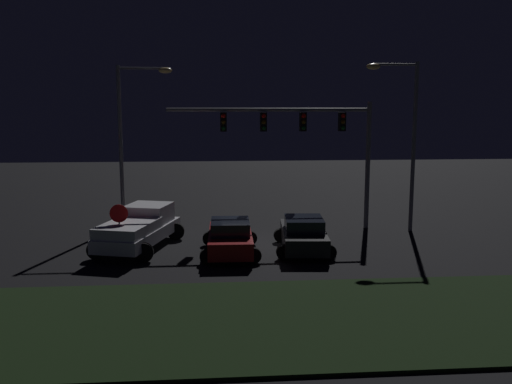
# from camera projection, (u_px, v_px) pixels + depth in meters

# --- Properties ---
(ground_plane) EXTENTS (80.00, 80.00, 0.00)m
(ground_plane) POSITION_uv_depth(u_px,v_px,m) (250.00, 244.00, 24.80)
(ground_plane) COLOR black
(grass_median) EXTENTS (20.80, 6.85, 0.10)m
(grass_median) POSITION_uv_depth(u_px,v_px,m) (271.00, 320.00, 15.82)
(grass_median) COLOR black
(grass_median) RESTS_ON ground_plane
(pickup_truck) EXTENTS (3.83, 5.74, 1.80)m
(pickup_truck) POSITION_uv_depth(u_px,v_px,m) (140.00, 226.00, 24.05)
(pickup_truck) COLOR silver
(pickup_truck) RESTS_ON ground_plane
(car_sedan) EXTENTS (2.71, 4.53, 1.51)m
(car_sedan) POSITION_uv_depth(u_px,v_px,m) (303.00, 234.00, 23.59)
(car_sedan) COLOR black
(car_sedan) RESTS_ON ground_plane
(car_sedan_far) EXTENTS (2.55, 4.44, 1.51)m
(car_sedan_far) POSITION_uv_depth(u_px,v_px,m) (230.00, 237.00, 23.04)
(car_sedan_far) COLOR maroon
(car_sedan_far) RESTS_ON ground_plane
(traffic_signal_gantry) EXTENTS (10.32, 0.56, 6.50)m
(traffic_signal_gantry) POSITION_uv_depth(u_px,v_px,m) (304.00, 131.00, 27.30)
(traffic_signal_gantry) COLOR slate
(traffic_signal_gantry) RESTS_ON ground_plane
(street_lamp_left) EXTENTS (2.85, 0.44, 8.35)m
(street_lamp_left) POSITION_uv_depth(u_px,v_px,m) (131.00, 126.00, 28.13)
(street_lamp_left) COLOR slate
(street_lamp_left) RESTS_ON ground_plane
(street_lamp_right) EXTENTS (2.64, 0.44, 8.42)m
(street_lamp_right) POSITION_uv_depth(u_px,v_px,m) (405.00, 126.00, 26.80)
(street_lamp_right) COLOR slate
(street_lamp_right) RESTS_ON ground_plane
(stop_sign) EXTENTS (0.76, 0.08, 2.23)m
(stop_sign) POSITION_uv_depth(u_px,v_px,m) (119.00, 220.00, 22.53)
(stop_sign) COLOR slate
(stop_sign) RESTS_ON ground_plane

